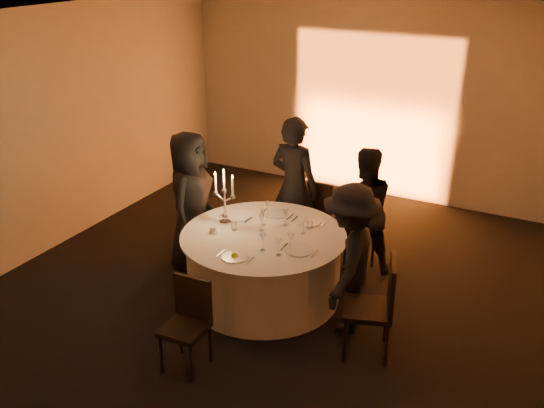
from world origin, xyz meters
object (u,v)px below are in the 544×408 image
at_px(banquet_table, 264,266).
at_px(guest_back_right, 363,211).
at_px(chair_front, 188,318).
at_px(guest_back_left, 294,187).
at_px(chair_back_right, 359,226).
at_px(chair_back_left, 321,209).
at_px(candelabra, 225,204).
at_px(chair_left, 194,200).
at_px(guest_left, 190,200).
at_px(guest_right, 350,259).
at_px(chair_right, 377,302).
at_px(coffee_cup, 213,230).

distance_m(banquet_table, guest_back_right, 1.36).
xyz_separation_m(chair_front, guest_back_left, (-0.10, 2.47, 0.40)).
distance_m(chair_back_right, chair_front, 2.65).
bearing_deg(chair_back_left, candelabra, 66.15).
bearing_deg(chair_back_left, guest_back_left, 56.88).
xyz_separation_m(banquet_table, chair_left, (-1.47, 0.82, 0.18)).
bearing_deg(guest_back_right, chair_front, 36.09).
bearing_deg(chair_front, guest_back_right, 69.05).
height_order(chair_back_right, candelabra, candelabra).
relative_size(banquet_table, chair_front, 2.05).
bearing_deg(chair_left, guest_back_left, -109.28).
height_order(chair_left, guest_back_left, guest_back_left).
bearing_deg(guest_left, chair_back_left, -57.88).
relative_size(chair_front, guest_right, 0.56).
height_order(chair_front, guest_right, guest_right).
relative_size(banquet_table, chair_back_right, 1.99).
height_order(chair_right, guest_back_left, guest_back_left).
bearing_deg(chair_back_left, coffee_cup, 69.51).
relative_size(chair_right, guest_back_left, 0.57).
xyz_separation_m(chair_back_right, chair_front, (-0.74, -2.55, -0.02)).
height_order(guest_back_right, candelabra, guest_back_right).
relative_size(banquet_table, guest_left, 1.06).
distance_m(chair_back_left, chair_back_right, 0.68).
relative_size(banquet_table, candelabra, 2.76).
bearing_deg(guest_back_left, chair_back_left, -112.96).
xyz_separation_m(chair_left, guest_back_right, (2.22, 0.24, 0.21)).
bearing_deg(banquet_table, chair_right, -16.35).
bearing_deg(chair_left, candelabra, -160.42).
xyz_separation_m(chair_left, candelabra, (0.95, -0.76, 0.43)).
distance_m(chair_front, candelabra, 1.57).
distance_m(chair_left, coffee_cup, 1.42).
relative_size(chair_left, chair_back_right, 1.11).
bearing_deg(guest_left, guest_back_left, -62.11).
distance_m(chair_back_left, guest_back_right, 0.85).
xyz_separation_m(chair_back_left, coffee_cup, (-0.56, -1.67, 0.29)).
height_order(chair_left, chair_back_left, chair_left).
bearing_deg(chair_front, candelabra, 105.51).
bearing_deg(guest_right, banquet_table, -103.17).
relative_size(guest_back_left, guest_right, 1.14).
relative_size(chair_right, guest_right, 0.65).
relative_size(chair_left, chair_front, 1.15).
height_order(chair_front, guest_back_right, guest_back_right).
bearing_deg(chair_back_right, coffee_cup, 22.75).
height_order(chair_back_right, chair_front, chair_back_right).
relative_size(guest_left, guest_right, 1.08).
relative_size(guest_back_right, candelabra, 2.39).
xyz_separation_m(chair_front, guest_right, (1.10, 1.24, 0.29)).
height_order(chair_back_right, guest_left, guest_left).
height_order(chair_back_left, coffee_cup, chair_back_left).
distance_m(chair_back_left, coffee_cup, 1.79).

